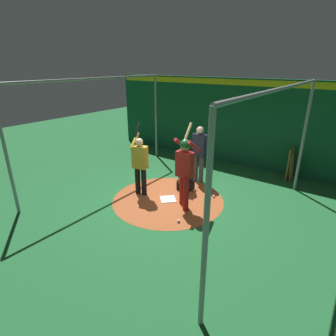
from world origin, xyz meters
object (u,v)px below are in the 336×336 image
umpire (199,151)px  visitor (140,163)px  catcher (185,178)px  bat_rack (292,163)px  baseball_2 (178,221)px  batter (185,167)px  baseball_0 (214,196)px  baseball_1 (194,190)px  home_plate (168,199)px

umpire → visitor: 1.99m
catcher → bat_rack: 3.72m
bat_rack → baseball_2: bearing=-17.5°
batter → visitor: bearing=-85.8°
visitor → baseball_0: size_ratio=27.67×
bat_rack → baseball_1: 3.52m
catcher → baseball_2: 1.86m
visitor → baseball_2: 2.09m
batter → baseball_2: 1.36m
umpire → baseball_1: 1.25m
visitor → bat_rack: bearing=127.6°
catcher → baseball_0: bearing=93.5°
home_plate → baseball_2: (0.80, 0.91, 0.03)m
baseball_0 → visitor: bearing=-60.3°
visitor → bat_rack: 5.07m
baseball_1 → baseball_2: bearing=19.1°
home_plate → baseball_1: (-0.88, 0.32, 0.03)m
umpire → baseball_1: (0.73, 0.30, -0.97)m
catcher → baseball_1: bearing=103.3°
home_plate → baseball_0: 1.31m
umpire → baseball_2: (2.41, 0.89, -0.97)m
baseball_0 → baseball_1: same height
umpire → baseball_1: umpire is taller
umpire → visitor: size_ratio=0.88×
baseball_2 → visitor: bearing=-109.7°
home_plate → catcher: bearing=177.5°
catcher → baseball_1: size_ratio=12.87×
bat_rack → baseball_0: size_ratio=14.20×
baseball_1 → baseball_2: 1.78m
home_plate → catcher: size_ratio=0.44×
baseball_0 → baseball_1: bearing=-90.9°
home_plate → umpire: 1.90m
catcher → baseball_2: bearing=28.4°
visitor → baseball_0: bearing=106.5°
batter → catcher: batter is taller
catcher → baseball_0: (-0.06, 0.95, -0.33)m
home_plate → baseball_2: baseball_2 is taller
catcher → visitor: bearing=-41.9°
batter → umpire: bearing=-161.6°
home_plate → catcher: 0.89m
baseball_0 → baseball_1: 0.66m
home_plate → baseball_1: size_ratio=5.68×
baseball_1 → baseball_2: (1.68, 0.58, 0.00)m
umpire → baseball_0: 1.55m
batter → catcher: 1.29m
catcher → umpire: (-0.80, -0.01, 0.64)m
catcher → baseball_0: 1.00m
batter → baseball_2: batter is taller
umpire → baseball_2: bearing=20.2°
home_plate → umpire: (-1.61, 0.02, 1.00)m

